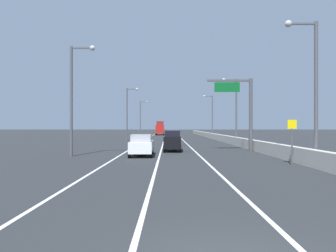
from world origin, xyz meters
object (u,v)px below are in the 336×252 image
(lamp_post_right_near, at_px, (312,82))
(lamp_post_right_second, at_px, (235,106))
(lamp_post_right_third, at_px, (212,113))
(lamp_post_left_mid, at_px, (129,110))
(speed_advisory_sign, at_px, (292,138))
(lamp_post_left_near, at_px, (75,92))
(lamp_post_left_far, at_px, (142,116))
(car_black_2, at_px, (173,141))
(car_gray_0, at_px, (173,137))
(overhead_sign_gantry, at_px, (244,105))
(box_truck, at_px, (160,129))
(car_white_1, at_px, (142,145))

(lamp_post_right_near, xyz_separation_m, lamp_post_right_second, (0.20, 23.34, 0.00))
(lamp_post_right_third, xyz_separation_m, lamp_post_left_mid, (-16.67, -12.67, 0.00))
(speed_advisory_sign, distance_m, lamp_post_right_third, 46.32)
(lamp_post_left_near, distance_m, lamp_post_left_far, 56.03)
(lamp_post_left_mid, xyz_separation_m, lamp_post_left_far, (-0.20, 28.01, 0.00))
(lamp_post_right_second, height_order, car_black_2, lamp_post_right_second)
(lamp_post_right_third, distance_m, lamp_post_left_near, 44.30)
(lamp_post_right_near, relative_size, car_gray_0, 2.06)
(lamp_post_right_third, height_order, car_gray_0, lamp_post_right_third)
(lamp_post_left_near, distance_m, car_gray_0, 18.15)
(overhead_sign_gantry, height_order, lamp_post_right_second, lamp_post_right_second)
(lamp_post_right_third, height_order, lamp_post_left_far, same)
(lamp_post_right_second, height_order, box_truck, lamp_post_right_second)
(lamp_post_right_third, xyz_separation_m, car_white_1, (-11.86, -40.18, -4.53))
(overhead_sign_gantry, relative_size, speed_advisory_sign, 2.50)
(overhead_sign_gantry, relative_size, car_white_1, 1.62)
(lamp_post_left_near, bearing_deg, lamp_post_right_third, 66.69)
(car_black_2, bearing_deg, lamp_post_right_second, 53.23)
(lamp_post_left_near, height_order, car_gray_0, lamp_post_left_near)
(lamp_post_right_second, distance_m, lamp_post_left_mid, 19.77)
(lamp_post_left_near, bearing_deg, lamp_post_left_far, 89.33)
(car_white_1, bearing_deg, lamp_post_right_near, -29.22)
(car_black_2, bearing_deg, car_white_1, -120.50)
(lamp_post_right_near, height_order, box_truck, lamp_post_right_near)
(speed_advisory_sign, xyz_separation_m, lamp_post_left_mid, (-15.37, 33.48, 3.70))
(lamp_post_right_second, xyz_separation_m, lamp_post_left_far, (-16.84, 38.68, 0.00))
(car_white_1, xyz_separation_m, box_truck, (-0.08, 62.15, 0.92))
(overhead_sign_gantry, bearing_deg, car_white_1, -154.11)
(lamp_post_right_third, relative_size, lamp_post_left_mid, 1.00)
(lamp_post_left_near, relative_size, box_truck, 1.08)
(lamp_post_left_near, xyz_separation_m, box_truck, (5.59, 62.66, -3.61))
(speed_advisory_sign, bearing_deg, lamp_post_left_near, 161.39)
(car_black_2, bearing_deg, lamp_post_right_near, -51.68)
(lamp_post_left_near, bearing_deg, lamp_post_right_second, 44.74)
(lamp_post_left_far, bearing_deg, lamp_post_right_second, -66.47)
(speed_advisory_sign, bearing_deg, car_white_1, 150.51)
(speed_advisory_sign, height_order, lamp_post_left_mid, lamp_post_left_mid)
(lamp_post_right_near, bearing_deg, car_white_1, 150.78)
(lamp_post_left_far, relative_size, car_black_2, 2.25)
(lamp_post_left_far, bearing_deg, car_gray_0, -79.05)
(lamp_post_left_mid, xyz_separation_m, car_gray_0, (7.66, -12.60, -4.43))
(lamp_post_right_near, height_order, lamp_post_right_second, same)
(lamp_post_right_near, xyz_separation_m, car_white_1, (-11.64, 6.51, -4.53))
(overhead_sign_gantry, bearing_deg, box_truck, 100.10)
(lamp_post_right_near, relative_size, lamp_post_left_near, 1.00)
(lamp_post_right_near, height_order, car_gray_0, lamp_post_right_near)
(car_white_1, bearing_deg, overhead_sign_gantry, 25.89)
(lamp_post_right_third, distance_m, car_white_1, 42.14)
(overhead_sign_gantry, bearing_deg, lamp_post_left_near, -161.04)
(overhead_sign_gantry, relative_size, car_gray_0, 1.63)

